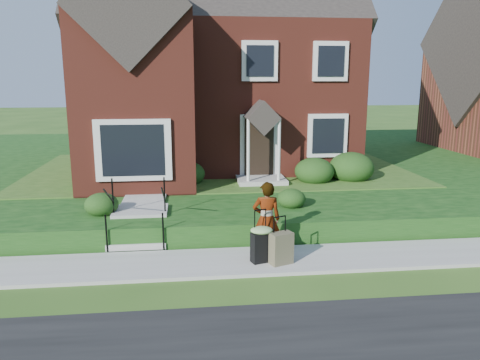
{
  "coord_description": "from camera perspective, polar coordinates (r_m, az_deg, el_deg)",
  "views": [
    {
      "loc": [
        -1.24,
        -9.74,
        4.04
      ],
      "look_at": [
        0.1,
        2.0,
        1.47
      ],
      "focal_mm": 35.0,
      "sensor_mm": 36.0,
      "label": 1
    }
  ],
  "objects": [
    {
      "name": "foundation_shrubs",
      "position": [
        15.35,
        1.61,
        1.09
      ],
      "size": [
        10.07,
        4.48,
        1.08
      ],
      "color": "black",
      "rests_on": "terrace"
    },
    {
      "name": "main_house",
      "position": [
        19.41,
        -3.57,
        15.88
      ],
      "size": [
        10.4,
        10.2,
        9.4
      ],
      "color": "maroon",
      "rests_on": "terrace"
    },
    {
      "name": "suitcase_olive",
      "position": [
        10.3,
        5.05,
        -8.27
      ],
      "size": [
        0.55,
        0.43,
        1.06
      ],
      "rotation": [
        0.0,
        0.0,
        0.37
      ],
      "color": "brown",
      "rests_on": "sidewalk"
    },
    {
      "name": "woman",
      "position": [
        10.56,
        3.24,
        -4.79
      ],
      "size": [
        0.66,
        0.46,
        1.73
      ],
      "primitive_type": "imported",
      "rotation": [
        0.0,
        0.0,
        3.07
      ],
      "color": "#999999",
      "rests_on": "sidewalk"
    },
    {
      "name": "ground",
      "position": [
        10.62,
        0.71,
        -10.09
      ],
      "size": [
        120.0,
        120.0,
        0.0
      ],
      "primitive_type": "plane",
      "color": "#2D5119",
      "rests_on": "ground"
    },
    {
      "name": "front_steps",
      "position": [
        12.19,
        -12.19,
        -5.02
      ],
      "size": [
        1.4,
        2.02,
        1.5
      ],
      "color": "#9E9B93",
      "rests_on": "ground"
    },
    {
      "name": "suitcase_black",
      "position": [
        10.33,
        2.64,
        -7.55
      ],
      "size": [
        0.59,
        0.53,
        1.18
      ],
      "rotation": [
        0.0,
        0.0,
        0.31
      ],
      "color": "black",
      "rests_on": "sidewalk"
    },
    {
      "name": "terrace",
      "position": [
        21.62,
        7.64,
        2.22
      ],
      "size": [
        44.0,
        20.0,
        0.6
      ],
      "primitive_type": "cube",
      "color": "#0F380F",
      "rests_on": "ground"
    },
    {
      "name": "walkway",
      "position": [
        15.18,
        -11.09,
        -0.93
      ],
      "size": [
        1.2,
        6.0,
        0.06
      ],
      "primitive_type": "cube",
      "color": "#9E9B93",
      "rests_on": "terrace"
    },
    {
      "name": "sidewalk",
      "position": [
        10.6,
        0.71,
        -9.89
      ],
      "size": [
        60.0,
        1.6,
        0.08
      ],
      "primitive_type": "cube",
      "color": "#9E9B93",
      "rests_on": "ground"
    }
  ]
}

